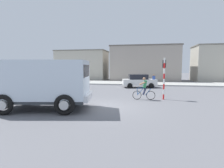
{
  "coord_description": "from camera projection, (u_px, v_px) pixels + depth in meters",
  "views": [
    {
      "loc": [
        2.29,
        -10.78,
        2.56
      ],
      "look_at": [
        -0.2,
        2.5,
        1.2
      ],
      "focal_mm": 28.34,
      "sensor_mm": 36.0,
      "label": 1
    }
  ],
  "objects": [
    {
      "name": "truck_foreground",
      "position": [
        43.0,
        81.0,
        10.37
      ],
      "size": [
        5.77,
        3.52,
        2.9
      ],
      "color": "silver",
      "rests_on": "ground"
    },
    {
      "name": "pedestrian_near_kerb",
      "position": [
        154.0,
        81.0,
        20.97
      ],
      "size": [
        0.34,
        0.22,
        1.62
      ],
      "color": "#2D334C",
      "rests_on": "ground"
    },
    {
      "name": "traffic_light_pole",
      "position": [
        164.0,
        73.0,
        13.56
      ],
      "size": [
        0.24,
        0.43,
        3.2
      ],
      "color": "red",
      "rests_on": "ground"
    },
    {
      "name": "car_white_mid",
      "position": [
        139.0,
        81.0,
        21.36
      ],
      "size": [
        4.28,
        2.54,
        1.6
      ],
      "color": "white",
      "rests_on": "ground"
    },
    {
      "name": "cyclist",
      "position": [
        144.0,
        88.0,
        13.53
      ],
      "size": [
        1.73,
        0.5,
        1.72
      ],
      "color": "black",
      "rests_on": "ground"
    },
    {
      "name": "building_corner_left",
      "position": [
        83.0,
        65.0,
        33.83
      ],
      "size": [
        9.33,
        5.43,
        5.49
      ],
      "color": "#B2AD9E",
      "rests_on": "ground"
    },
    {
      "name": "building_mid_block",
      "position": [
        145.0,
        64.0,
        31.58
      ],
      "size": [
        11.67,
        6.89,
        6.05
      ],
      "color": "#9E9389",
      "rests_on": "ground"
    },
    {
      "name": "sidewalk_far",
      "position": [
        129.0,
        83.0,
        26.18
      ],
      "size": [
        80.0,
        5.0,
        0.16
      ],
      "primitive_type": "cube",
      "color": "#ADADA8",
      "rests_on": "ground"
    },
    {
      "name": "car_red_near",
      "position": [
        62.0,
        81.0,
        20.74
      ],
      "size": [
        4.28,
        2.54,
        1.6
      ],
      "color": "#B7B7BC",
      "rests_on": "ground"
    },
    {
      "name": "ground_plane",
      "position": [
        108.0,
        107.0,
        11.21
      ],
      "size": [
        120.0,
        120.0,
        0.0
      ],
      "primitive_type": "plane",
      "color": "slate"
    }
  ]
}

